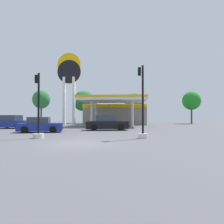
{
  "coord_description": "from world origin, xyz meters",
  "views": [
    {
      "loc": [
        2.69,
        -11.58,
        1.55
      ],
      "look_at": [
        0.62,
        18.29,
        2.1
      ],
      "focal_mm": 33.4,
      "sensor_mm": 36.0,
      "label": 1
    }
  ],
  "objects_px": {
    "traffic_signal_0": "(142,115)",
    "traffic_signal_2": "(38,121)",
    "car_1": "(12,122)",
    "car_0": "(107,123)",
    "car_2": "(40,125)",
    "tree_0": "(41,100)",
    "tree_1": "(84,101)",
    "station_pole_sign": "(69,79)",
    "tree_3": "(191,101)",
    "tree_2": "(134,104)"
  },
  "relations": [
    {
      "from": "traffic_signal_0",
      "to": "traffic_signal_2",
      "type": "xyz_separation_m",
      "value": [
        -7.19,
        -0.46,
        -0.37
      ]
    },
    {
      "from": "car_1",
      "to": "traffic_signal_2",
      "type": "distance_m",
      "value": 13.59
    },
    {
      "from": "car_0",
      "to": "car_2",
      "type": "relative_size",
      "value": 1.11
    },
    {
      "from": "car_0",
      "to": "tree_0",
      "type": "height_order",
      "value": "tree_0"
    },
    {
      "from": "tree_1",
      "to": "traffic_signal_0",
      "type": "bearing_deg",
      "value": -70.63
    },
    {
      "from": "station_pole_sign",
      "to": "traffic_signal_0",
      "type": "xyz_separation_m",
      "value": [
        10.49,
        -18.97,
        -5.92
      ]
    },
    {
      "from": "car_0",
      "to": "tree_0",
      "type": "distance_m",
      "value": 26.74
    },
    {
      "from": "tree_0",
      "to": "tree_1",
      "type": "xyz_separation_m",
      "value": [
        9.37,
        -0.56,
        -0.42
      ]
    },
    {
      "from": "station_pole_sign",
      "to": "tree_3",
      "type": "xyz_separation_m",
      "value": [
        22.36,
        9.06,
        -2.95
      ]
    },
    {
      "from": "tree_2",
      "to": "tree_1",
      "type": "bearing_deg",
      "value": 173.86
    },
    {
      "from": "traffic_signal_2",
      "to": "tree_2",
      "type": "relative_size",
      "value": 0.75
    },
    {
      "from": "car_0",
      "to": "car_2",
      "type": "xyz_separation_m",
      "value": [
        -5.99,
        -3.38,
        -0.08
      ]
    },
    {
      "from": "car_1",
      "to": "traffic_signal_0",
      "type": "height_order",
      "value": "traffic_signal_0"
    },
    {
      "from": "car_2",
      "to": "traffic_signal_2",
      "type": "xyz_separation_m",
      "value": [
        2.03,
        -5.11,
        0.57
      ]
    },
    {
      "from": "traffic_signal_2",
      "to": "station_pole_sign",
      "type": "bearing_deg",
      "value": 99.63
    },
    {
      "from": "car_0",
      "to": "tree_1",
      "type": "relative_size",
      "value": 0.7
    },
    {
      "from": "tree_2",
      "to": "tree_3",
      "type": "xyz_separation_m",
      "value": [
        11.39,
        0.78,
        0.55
      ]
    },
    {
      "from": "tree_1",
      "to": "car_0",
      "type": "bearing_deg",
      "value": -71.65
    },
    {
      "from": "traffic_signal_2",
      "to": "tree_1",
      "type": "height_order",
      "value": "tree_1"
    },
    {
      "from": "traffic_signal_0",
      "to": "tree_0",
      "type": "xyz_separation_m",
      "value": [
        -19.34,
        28.93,
        3.45
      ]
    },
    {
      "from": "car_1",
      "to": "traffic_signal_0",
      "type": "xyz_separation_m",
      "value": [
        15.29,
        -10.46,
        0.85
      ]
    },
    {
      "from": "tree_2",
      "to": "tree_3",
      "type": "distance_m",
      "value": 11.43
    },
    {
      "from": "car_2",
      "to": "traffic_signal_2",
      "type": "height_order",
      "value": "traffic_signal_2"
    },
    {
      "from": "car_1",
      "to": "traffic_signal_2",
      "type": "bearing_deg",
      "value": -53.42
    },
    {
      "from": "tree_2",
      "to": "tree_3",
      "type": "height_order",
      "value": "tree_3"
    },
    {
      "from": "traffic_signal_0",
      "to": "traffic_signal_2",
      "type": "bearing_deg",
      "value": -176.38
    },
    {
      "from": "tree_0",
      "to": "tree_2",
      "type": "xyz_separation_m",
      "value": [
        19.83,
        -1.68,
        -1.04
      ]
    },
    {
      "from": "tree_3",
      "to": "car_1",
      "type": "bearing_deg",
      "value": -147.09
    },
    {
      "from": "traffic_signal_2",
      "to": "car_2",
      "type": "bearing_deg",
      "value": 111.62
    },
    {
      "from": "car_2",
      "to": "tree_3",
      "type": "height_order",
      "value": "tree_3"
    },
    {
      "from": "car_0",
      "to": "traffic_signal_0",
      "type": "xyz_separation_m",
      "value": [
        3.22,
        -8.03,
        0.86
      ]
    },
    {
      "from": "tree_0",
      "to": "tree_1",
      "type": "distance_m",
      "value": 9.39
    },
    {
      "from": "station_pole_sign",
      "to": "tree_3",
      "type": "relative_size",
      "value": 1.85
    },
    {
      "from": "station_pole_sign",
      "to": "tree_3",
      "type": "height_order",
      "value": "station_pole_sign"
    },
    {
      "from": "car_0",
      "to": "car_1",
      "type": "xyz_separation_m",
      "value": [
        -12.06,
        2.43,
        0.01
      ]
    },
    {
      "from": "tree_0",
      "to": "tree_2",
      "type": "bearing_deg",
      "value": -4.85
    },
    {
      "from": "car_2",
      "to": "tree_0",
      "type": "height_order",
      "value": "tree_0"
    },
    {
      "from": "car_0",
      "to": "tree_1",
      "type": "distance_m",
      "value": 21.78
    },
    {
      "from": "station_pole_sign",
      "to": "tree_3",
      "type": "distance_m",
      "value": 24.31
    },
    {
      "from": "car_1",
      "to": "traffic_signal_0",
      "type": "relative_size",
      "value": 0.95
    },
    {
      "from": "tree_0",
      "to": "car_2",
      "type": "bearing_deg",
      "value": -67.37
    },
    {
      "from": "station_pole_sign",
      "to": "car_1",
      "type": "xyz_separation_m",
      "value": [
        -4.8,
        -8.52,
        -6.77
      ]
    },
    {
      "from": "car_1",
      "to": "tree_0",
      "type": "bearing_deg",
      "value": 102.37
    },
    {
      "from": "tree_0",
      "to": "tree_3",
      "type": "height_order",
      "value": "tree_0"
    },
    {
      "from": "traffic_signal_0",
      "to": "tree_3",
      "type": "bearing_deg",
      "value": 67.05
    },
    {
      "from": "car_0",
      "to": "traffic_signal_2",
      "type": "height_order",
      "value": "traffic_signal_2"
    },
    {
      "from": "station_pole_sign",
      "to": "tree_2",
      "type": "height_order",
      "value": "station_pole_sign"
    },
    {
      "from": "station_pole_sign",
      "to": "car_0",
      "type": "height_order",
      "value": "station_pole_sign"
    },
    {
      "from": "tree_2",
      "to": "station_pole_sign",
      "type": "bearing_deg",
      "value": -142.98
    },
    {
      "from": "tree_3",
      "to": "tree_2",
      "type": "bearing_deg",
      "value": -176.07
    }
  ]
}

